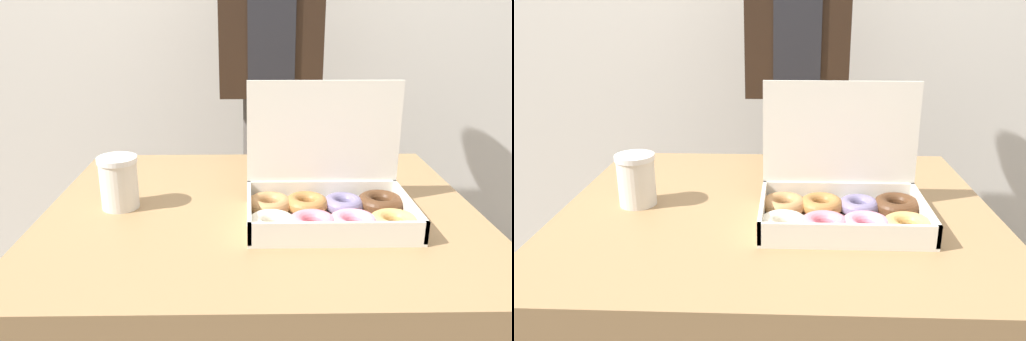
% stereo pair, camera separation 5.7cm
% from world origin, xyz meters
% --- Properties ---
extents(donut_box, '(0.37, 0.25, 0.28)m').
position_xyz_m(donut_box, '(0.14, -0.07, 0.80)').
color(donut_box, white).
rests_on(donut_box, table).
extents(coffee_cup, '(0.09, 0.09, 0.12)m').
position_xyz_m(coffee_cup, '(-0.32, 0.01, 0.82)').
color(coffee_cup, silver).
rests_on(coffee_cup, table).
extents(person_customer, '(0.34, 0.24, 1.72)m').
position_xyz_m(person_customer, '(0.05, 0.69, 1.01)').
color(person_customer, '#4C4742').
rests_on(person_customer, ground_plane).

